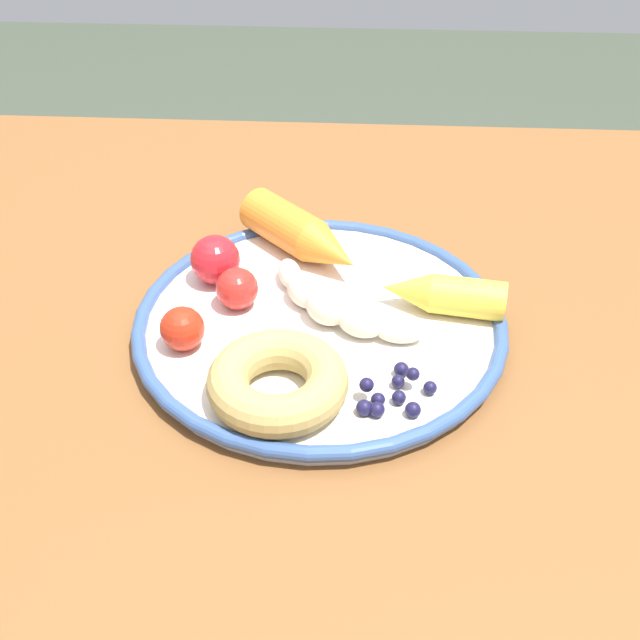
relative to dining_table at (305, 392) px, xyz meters
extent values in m
cube|color=brown|center=(0.00, 0.00, 0.07)|extent=(1.27, 0.79, 0.03)
cylinder|color=silver|center=(0.01, -0.02, 0.09)|extent=(0.29, 0.29, 0.01)
torus|color=#345186|center=(0.01, -0.02, 0.10)|extent=(0.31, 0.31, 0.01)
ellipsoid|color=beige|center=(-0.01, 0.03, 0.11)|extent=(0.03, 0.04, 0.02)
ellipsoid|color=beige|center=(0.00, 0.01, 0.11)|extent=(0.04, 0.05, 0.02)
ellipsoid|color=beige|center=(0.02, -0.02, 0.11)|extent=(0.05, 0.05, 0.03)
ellipsoid|color=beige|center=(0.05, -0.03, 0.11)|extent=(0.04, 0.04, 0.02)
ellipsoid|color=beige|center=(0.08, -0.04, 0.11)|extent=(0.04, 0.02, 0.02)
cylinder|color=orange|center=(-0.03, 0.10, 0.12)|extent=(0.09, 0.08, 0.04)
cone|color=orange|center=(0.02, 0.05, 0.12)|extent=(0.07, 0.07, 0.04)
cylinder|color=yellow|center=(0.13, 0.00, 0.11)|extent=(0.06, 0.04, 0.03)
cone|color=yellow|center=(0.08, 0.01, 0.11)|extent=(0.04, 0.04, 0.03)
torus|color=tan|center=(-0.01, -0.11, 0.11)|extent=(0.14, 0.14, 0.03)
sphere|color=#191638|center=(0.08, -0.08, 0.10)|extent=(0.01, 0.01, 0.01)
sphere|color=#191638|center=(0.06, -0.11, 0.10)|extent=(0.01, 0.01, 0.01)
sphere|color=#191638|center=(0.09, -0.12, 0.10)|extent=(0.01, 0.01, 0.01)
sphere|color=#191638|center=(0.08, -0.11, 0.10)|extent=(0.01, 0.01, 0.01)
sphere|color=#191638|center=(0.08, -0.09, 0.10)|extent=(0.01, 0.01, 0.01)
sphere|color=#191638|center=(0.05, -0.12, 0.10)|extent=(0.01, 0.01, 0.01)
sphere|color=#191638|center=(0.06, -0.12, 0.10)|extent=(0.01, 0.01, 0.01)
sphere|color=#191638|center=(0.10, -0.10, 0.10)|extent=(0.01, 0.01, 0.01)
sphere|color=#191638|center=(0.09, -0.09, 0.11)|extent=(0.01, 0.01, 0.01)
sphere|color=#191638|center=(0.05, -0.11, 0.11)|extent=(0.01, 0.01, 0.01)
sphere|color=red|center=(-0.06, 0.00, 0.11)|extent=(0.04, 0.04, 0.04)
sphere|color=red|center=(-0.08, 0.04, 0.12)|extent=(0.04, 0.04, 0.04)
sphere|color=red|center=(-0.09, -0.05, 0.11)|extent=(0.04, 0.04, 0.04)
camera|label=1|loc=(0.04, -0.53, 0.50)|focal=44.72mm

